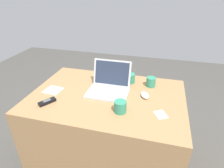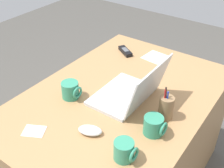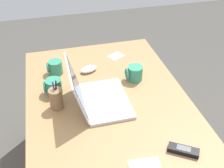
% 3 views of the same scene
% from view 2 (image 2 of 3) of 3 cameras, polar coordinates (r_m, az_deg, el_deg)
% --- Properties ---
extents(desk, '(1.28, 0.88, 0.72)m').
position_cam_2_polar(desk, '(1.74, 1.33, -11.78)').
color(desk, '#A87C4F').
rests_on(desk, ground).
extents(laptop, '(0.35, 0.30, 0.24)m').
position_cam_2_polar(laptop, '(1.45, 3.74, -1.60)').
color(laptop, silver).
rests_on(laptop, desk).
extents(computer_mouse, '(0.10, 0.12, 0.03)m').
position_cam_2_polar(computer_mouse, '(1.28, -4.44, -9.30)').
color(computer_mouse, white).
rests_on(computer_mouse, desk).
extents(coffee_mug_white, '(0.09, 0.10, 0.09)m').
position_cam_2_polar(coffee_mug_white, '(1.27, 8.46, -8.31)').
color(coffee_mug_white, '#338C6B').
rests_on(coffee_mug_white, desk).
extents(coffee_mug_tall, '(0.09, 0.10, 0.09)m').
position_cam_2_polar(coffee_mug_tall, '(1.48, -8.32, -1.23)').
color(coffee_mug_tall, '#338C6B').
rests_on(coffee_mug_tall, desk).
extents(coffee_mug_spare, '(0.08, 0.10, 0.09)m').
position_cam_2_polar(coffee_mug_spare, '(1.16, 2.54, -13.26)').
color(coffee_mug_spare, '#338C6B').
rests_on(coffee_mug_spare, desk).
extents(cordless_phone, '(0.11, 0.14, 0.03)m').
position_cam_2_polar(cordless_phone, '(1.91, 2.69, 6.63)').
color(cordless_phone, black).
rests_on(cordless_phone, desk).
extents(pen_holder, '(0.07, 0.07, 0.17)m').
position_cam_2_polar(pen_holder, '(1.36, 10.85, -4.65)').
color(pen_holder, olive).
rests_on(pen_holder, desk).
extents(paper_note_near_laptop, '(0.11, 0.12, 0.00)m').
position_cam_2_polar(paper_note_near_laptop, '(1.34, -15.42, -9.13)').
color(paper_note_near_laptop, white).
rests_on(paper_note_near_laptop, desk).
extents(paper_note_left, '(0.15, 0.15, 0.00)m').
position_cam_2_polar(paper_note_left, '(1.88, 8.68, 5.39)').
color(paper_note_left, white).
rests_on(paper_note_left, desk).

